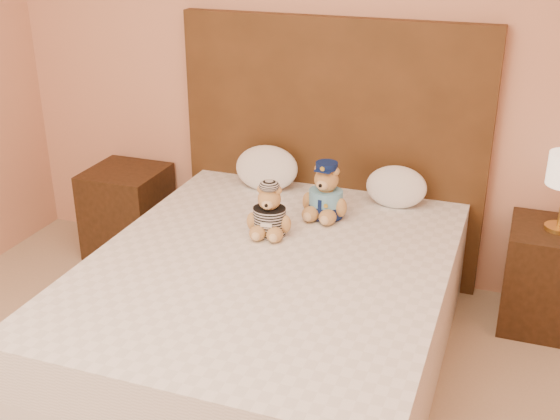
{
  "coord_description": "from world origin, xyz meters",
  "views": [
    {
      "loc": [
        1.02,
        -1.46,
        2.05
      ],
      "look_at": [
        -0.04,
        1.45,
        0.69
      ],
      "focal_mm": 45.0,
      "sensor_mm": 36.0,
      "label": 1
    }
  ],
  "objects_px": {
    "nightstand_left": "(128,211)",
    "nightstand_right": "(550,277)",
    "bed": "(269,311)",
    "pillow_left": "(267,166)",
    "teddy_police": "(326,190)",
    "teddy_prisoner": "(269,210)",
    "pillow_right": "(396,185)"
  },
  "relations": [
    {
      "from": "nightstand_right",
      "to": "nightstand_left",
      "type": "bearing_deg",
      "value": 180.0
    },
    {
      "from": "nightstand_left",
      "to": "teddy_prisoner",
      "type": "xyz_separation_m",
      "value": [
        1.16,
        -0.54,
        0.41
      ]
    },
    {
      "from": "teddy_police",
      "to": "pillow_right",
      "type": "relative_size",
      "value": 0.91
    },
    {
      "from": "nightstand_right",
      "to": "pillow_left",
      "type": "xyz_separation_m",
      "value": [
        -1.58,
        0.03,
        0.41
      ]
    },
    {
      "from": "nightstand_left",
      "to": "nightstand_right",
      "type": "bearing_deg",
      "value": 0.0
    },
    {
      "from": "bed",
      "to": "teddy_police",
      "type": "height_order",
      "value": "teddy_police"
    },
    {
      "from": "bed",
      "to": "teddy_police",
      "type": "bearing_deg",
      "value": 78.97
    },
    {
      "from": "nightstand_right",
      "to": "teddy_prisoner",
      "type": "relative_size",
      "value": 2.1
    },
    {
      "from": "nightstand_left",
      "to": "teddy_police",
      "type": "relative_size",
      "value": 1.85
    },
    {
      "from": "nightstand_right",
      "to": "teddy_police",
      "type": "height_order",
      "value": "teddy_police"
    },
    {
      "from": "nightstand_left",
      "to": "pillow_right",
      "type": "bearing_deg",
      "value": 1.03
    },
    {
      "from": "teddy_prisoner",
      "to": "pillow_right",
      "type": "xyz_separation_m",
      "value": [
        0.51,
        0.57,
        -0.02
      ]
    },
    {
      "from": "nightstand_left",
      "to": "pillow_left",
      "type": "distance_m",
      "value": 1.01
    },
    {
      "from": "nightstand_right",
      "to": "pillow_left",
      "type": "height_order",
      "value": "pillow_left"
    },
    {
      "from": "pillow_left",
      "to": "pillow_right",
      "type": "height_order",
      "value": "pillow_left"
    },
    {
      "from": "pillow_left",
      "to": "pillow_right",
      "type": "bearing_deg",
      "value": 0.0
    },
    {
      "from": "pillow_left",
      "to": "bed",
      "type": "bearing_deg",
      "value": -68.53
    },
    {
      "from": "teddy_prisoner",
      "to": "pillow_right",
      "type": "height_order",
      "value": "teddy_prisoner"
    },
    {
      "from": "bed",
      "to": "nightstand_right",
      "type": "bearing_deg",
      "value": 32.62
    },
    {
      "from": "nightstand_left",
      "to": "nightstand_right",
      "type": "relative_size",
      "value": 1.0
    },
    {
      "from": "nightstand_right",
      "to": "teddy_prisoner",
      "type": "height_order",
      "value": "teddy_prisoner"
    },
    {
      "from": "nightstand_left",
      "to": "bed",
      "type": "bearing_deg",
      "value": -32.62
    },
    {
      "from": "nightstand_left",
      "to": "teddy_prisoner",
      "type": "distance_m",
      "value": 1.34
    },
    {
      "from": "pillow_left",
      "to": "teddy_police",
      "type": "bearing_deg",
      "value": -32.85
    },
    {
      "from": "nightstand_left",
      "to": "pillow_right",
      "type": "height_order",
      "value": "pillow_right"
    },
    {
      "from": "teddy_police",
      "to": "pillow_right",
      "type": "distance_m",
      "value": 0.42
    },
    {
      "from": "teddy_police",
      "to": "bed",
      "type": "bearing_deg",
      "value": -94.36
    },
    {
      "from": "nightstand_left",
      "to": "teddy_prisoner",
      "type": "relative_size",
      "value": 2.1
    },
    {
      "from": "teddy_prisoner",
      "to": "pillow_right",
      "type": "relative_size",
      "value": 0.8
    },
    {
      "from": "teddy_police",
      "to": "pillow_right",
      "type": "height_order",
      "value": "teddy_police"
    },
    {
      "from": "nightstand_right",
      "to": "pillow_left",
      "type": "bearing_deg",
      "value": 178.91
    },
    {
      "from": "bed",
      "to": "pillow_left",
      "type": "bearing_deg",
      "value": 111.47
    }
  ]
}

